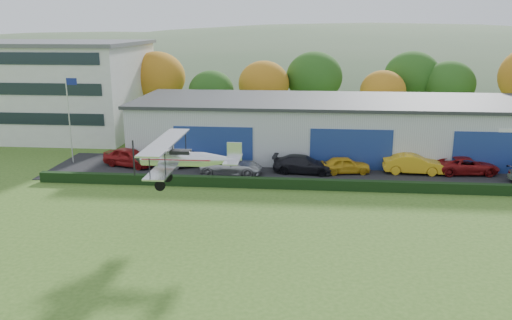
# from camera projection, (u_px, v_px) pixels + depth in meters

# --- Properties ---
(ground) EXTENTS (300.00, 300.00, 0.00)m
(ground) POSITION_uv_depth(u_px,v_px,m) (279.00, 294.00, 24.49)
(ground) COLOR #3B5F1E
(ground) RESTS_ON ground
(apron) EXTENTS (48.00, 9.00, 0.05)m
(apron) POSITION_uv_depth(u_px,v_px,m) (327.00, 172.00, 44.42)
(apron) COLOR black
(apron) RESTS_ON ground
(hedge) EXTENTS (46.00, 0.60, 0.80)m
(hedge) POSITION_uv_depth(u_px,v_px,m) (330.00, 185.00, 39.71)
(hedge) COLOR black
(hedge) RESTS_ON ground
(hangar) EXTENTS (40.60, 12.60, 5.30)m
(hangar) POSITION_uv_depth(u_px,v_px,m) (346.00, 127.00, 50.29)
(hangar) COLOR #B2B7BC
(hangar) RESTS_ON ground
(office_block) EXTENTS (20.60, 15.60, 10.40)m
(office_block) POSITION_uv_depth(u_px,v_px,m) (51.00, 88.00, 59.44)
(office_block) COLOR silver
(office_block) RESTS_ON ground
(flagpole) EXTENTS (1.05, 0.10, 8.00)m
(flagpole) POSITION_uv_depth(u_px,v_px,m) (70.00, 111.00, 46.29)
(flagpole) COLOR silver
(flagpole) RESTS_ON ground
(tree_belt) EXTENTS (75.70, 13.22, 10.12)m
(tree_belt) POSITION_uv_depth(u_px,v_px,m) (305.00, 82.00, 62.09)
(tree_belt) COLOR #3D2614
(tree_belt) RESTS_ON ground
(distant_hills) EXTENTS (430.00, 196.00, 56.00)m
(distant_hills) POSITION_uv_depth(u_px,v_px,m) (288.00, 107.00, 162.99)
(distant_hills) COLOR #4C6642
(distant_hills) RESTS_ON ground
(car_0) EXTENTS (5.15, 3.30, 1.63)m
(car_0) POSITION_uv_depth(u_px,v_px,m) (129.00, 157.00, 46.04)
(car_0) COLOR maroon
(car_0) RESTS_ON apron
(car_1) EXTENTS (4.84, 3.39, 1.51)m
(car_1) POSITION_uv_depth(u_px,v_px,m) (189.00, 158.00, 45.92)
(car_1) COLOR silver
(car_1) RESTS_ON apron
(car_2) EXTENTS (5.20, 2.40, 1.45)m
(car_2) POSITION_uv_depth(u_px,v_px,m) (231.00, 166.00, 43.54)
(car_2) COLOR silver
(car_2) RESTS_ON apron
(car_3) EXTENTS (5.30, 2.53, 1.49)m
(car_3) POSITION_uv_depth(u_px,v_px,m) (303.00, 164.00, 44.01)
(car_3) COLOR black
(car_3) RESTS_ON apron
(car_4) EXTENTS (4.37, 2.34, 1.41)m
(car_4) POSITION_uv_depth(u_px,v_px,m) (345.00, 165.00, 43.90)
(car_4) COLOR gold
(car_4) RESTS_ON apron
(car_5) EXTENTS (5.07, 1.94, 1.65)m
(car_5) POSITION_uv_depth(u_px,v_px,m) (413.00, 164.00, 43.82)
(car_5) COLOR gold
(car_5) RESTS_ON apron
(car_6) EXTENTS (5.35, 2.79, 1.44)m
(car_6) POSITION_uv_depth(u_px,v_px,m) (467.00, 165.00, 43.73)
(car_6) COLOR maroon
(car_6) RESTS_ON apron
(biplane) EXTENTS (6.50, 7.38, 2.78)m
(biplane) POSITION_uv_depth(u_px,v_px,m) (182.00, 157.00, 30.55)
(biplane) COLOR silver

